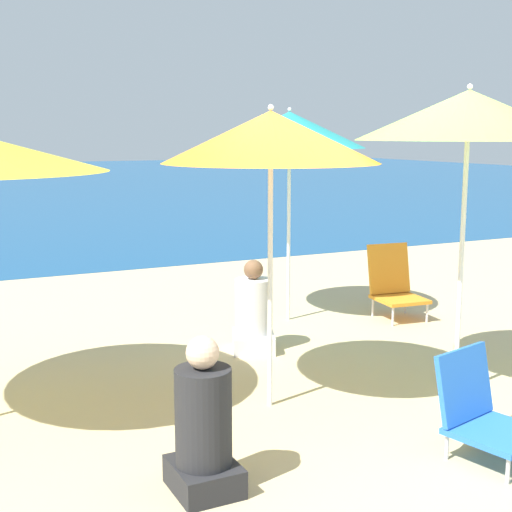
{
  "coord_description": "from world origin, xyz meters",
  "views": [
    {
      "loc": [
        -2.95,
        -3.85,
        1.95
      ],
      "look_at": [
        -0.56,
        1.11,
        1.0
      ],
      "focal_mm": 50.0,
      "sensor_mm": 36.0,
      "label": 1
    }
  ],
  "objects_px": {
    "beach_chair_blue": "(481,410)",
    "water_bottle": "(193,439)",
    "beach_umbrella_orange": "(271,137)",
    "beach_umbrella_teal": "(289,130)",
    "person_seated_near": "(253,314)",
    "beach_umbrella_lime": "(469,115)",
    "beach_chair_orange": "(394,284)",
    "person_seated_far": "(204,429)"
  },
  "relations": [
    {
      "from": "beach_umbrella_lime",
      "to": "person_seated_far",
      "type": "bearing_deg",
      "value": -166.19
    },
    {
      "from": "beach_chair_orange",
      "to": "person_seated_far",
      "type": "distance_m",
      "value": 4.18
    },
    {
      "from": "beach_umbrella_teal",
      "to": "beach_umbrella_orange",
      "type": "relative_size",
      "value": 1.03
    },
    {
      "from": "beach_chair_orange",
      "to": "person_seated_far",
      "type": "height_order",
      "value": "person_seated_far"
    },
    {
      "from": "beach_chair_orange",
      "to": "beach_umbrella_lime",
      "type": "bearing_deg",
      "value": -108.88
    },
    {
      "from": "person_seated_near",
      "to": "beach_umbrella_teal",
      "type": "bearing_deg",
      "value": 68.02
    },
    {
      "from": "water_bottle",
      "to": "beach_umbrella_lime",
      "type": "bearing_deg",
      "value": 3.71
    },
    {
      "from": "beach_chair_orange",
      "to": "person_seated_near",
      "type": "distance_m",
      "value": 1.92
    },
    {
      "from": "beach_umbrella_teal",
      "to": "beach_umbrella_lime",
      "type": "bearing_deg",
      "value": -87.46
    },
    {
      "from": "beach_chair_orange",
      "to": "person_seated_far",
      "type": "bearing_deg",
      "value": -134.7
    },
    {
      "from": "water_bottle",
      "to": "beach_umbrella_teal",
      "type": "bearing_deg",
      "value": 51.64
    },
    {
      "from": "beach_chair_orange",
      "to": "beach_umbrella_orange",
      "type": "bearing_deg",
      "value": -138.25
    },
    {
      "from": "beach_umbrella_orange",
      "to": "beach_chair_blue",
      "type": "xyz_separation_m",
      "value": [
        0.79,
        -1.28,
        -1.63
      ]
    },
    {
      "from": "person_seated_far",
      "to": "water_bottle",
      "type": "distance_m",
      "value": 0.49
    },
    {
      "from": "beach_umbrella_orange",
      "to": "beach_chair_blue",
      "type": "bearing_deg",
      "value": -58.23
    },
    {
      "from": "beach_umbrella_lime",
      "to": "beach_chair_blue",
      "type": "xyz_separation_m",
      "value": [
        -0.58,
        -0.88,
        -1.78
      ]
    },
    {
      "from": "beach_umbrella_orange",
      "to": "beach_umbrella_lime",
      "type": "distance_m",
      "value": 1.44
    },
    {
      "from": "beach_umbrella_orange",
      "to": "beach_chair_orange",
      "type": "distance_m",
      "value": 3.28
    },
    {
      "from": "beach_chair_orange",
      "to": "person_seated_near",
      "type": "xyz_separation_m",
      "value": [
        -1.88,
        -0.43,
        -0.03
      ]
    },
    {
      "from": "person_seated_far",
      "to": "water_bottle",
      "type": "xyz_separation_m",
      "value": [
        0.09,
        0.42,
        -0.25
      ]
    },
    {
      "from": "beach_umbrella_teal",
      "to": "person_seated_far",
      "type": "relative_size",
      "value": 2.5
    },
    {
      "from": "person_seated_far",
      "to": "beach_umbrella_orange",
      "type": "bearing_deg",
      "value": 46.36
    },
    {
      "from": "beach_chair_orange",
      "to": "beach_chair_blue",
      "type": "xyz_separation_m",
      "value": [
        -1.55,
        -2.96,
        -0.07
      ]
    },
    {
      "from": "person_seated_near",
      "to": "person_seated_far",
      "type": "height_order",
      "value": "person_seated_far"
    },
    {
      "from": "beach_chair_blue",
      "to": "person_seated_far",
      "type": "distance_m",
      "value": 1.72
    },
    {
      "from": "beach_chair_blue",
      "to": "person_seated_near",
      "type": "bearing_deg",
      "value": 82.99
    },
    {
      "from": "beach_chair_orange",
      "to": "beach_chair_blue",
      "type": "bearing_deg",
      "value": -111.51
    },
    {
      "from": "water_bottle",
      "to": "beach_umbrella_orange",
      "type": "bearing_deg",
      "value": 34.11
    },
    {
      "from": "person_seated_near",
      "to": "water_bottle",
      "type": "relative_size",
      "value": 2.88
    },
    {
      "from": "beach_umbrella_orange",
      "to": "water_bottle",
      "type": "bearing_deg",
      "value": -145.89
    },
    {
      "from": "beach_chair_orange",
      "to": "beach_umbrella_teal",
      "type": "bearing_deg",
      "value": 166.5
    },
    {
      "from": "person_seated_near",
      "to": "person_seated_far",
      "type": "xyz_separation_m",
      "value": [
        -1.36,
        -2.21,
        0.03
      ]
    },
    {
      "from": "beach_umbrella_teal",
      "to": "beach_umbrella_lime",
      "type": "xyz_separation_m",
      "value": [
        0.11,
        -2.47,
        0.09
      ]
    },
    {
      "from": "beach_umbrella_teal",
      "to": "water_bottle",
      "type": "height_order",
      "value": "beach_umbrella_teal"
    },
    {
      "from": "beach_umbrella_lime",
      "to": "water_bottle",
      "type": "relative_size",
      "value": 7.91
    },
    {
      "from": "beach_umbrella_orange",
      "to": "beach_chair_blue",
      "type": "height_order",
      "value": "beach_umbrella_orange"
    },
    {
      "from": "beach_chair_orange",
      "to": "person_seated_near",
      "type": "relative_size",
      "value": 0.93
    },
    {
      "from": "person_seated_far",
      "to": "water_bottle",
      "type": "height_order",
      "value": "person_seated_far"
    },
    {
      "from": "beach_chair_blue",
      "to": "water_bottle",
      "type": "height_order",
      "value": "beach_chair_blue"
    },
    {
      "from": "beach_umbrella_teal",
      "to": "beach_umbrella_lime",
      "type": "distance_m",
      "value": 2.47
    },
    {
      "from": "beach_chair_blue",
      "to": "person_seated_near",
      "type": "relative_size",
      "value": 0.77
    },
    {
      "from": "person_seated_far",
      "to": "beach_umbrella_teal",
      "type": "bearing_deg",
      "value": 53.83
    }
  ]
}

